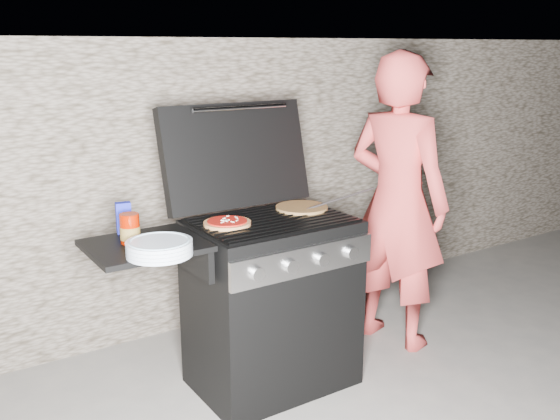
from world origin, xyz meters
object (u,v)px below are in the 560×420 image
sauce_jar (130,228)px  gas_grill (230,314)px  person (397,202)px  pizza_topped (227,222)px

sauce_jar → gas_grill: bearing=-4.3°
sauce_jar → person: bearing=0.1°
gas_grill → pizza_topped: 0.47m
pizza_topped → sauce_jar: bearing=178.9°
person → gas_grill: bearing=75.4°
sauce_jar → pizza_topped: bearing=-1.1°
gas_grill → sauce_jar: (-0.47, 0.04, 0.51)m
gas_grill → person: person is taller
pizza_topped → person: size_ratio=0.13×
gas_grill → pizza_topped: size_ratio=5.81×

